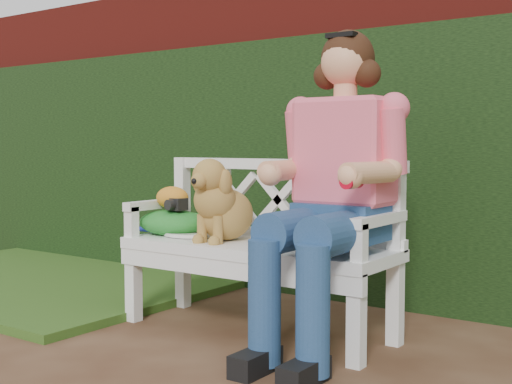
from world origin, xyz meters
The scene contains 11 objects.
ground centered at (0.00, 0.00, 0.00)m, with size 60.00×60.00×0.00m, color #3F2314.
brick_wall centered at (0.00, 1.90, 1.10)m, with size 10.00×0.30×2.20m, color maroon.
ivy_hedge centered at (0.00, 1.68, 0.85)m, with size 10.00×0.18×1.70m, color #213F16.
grass_left centered at (-2.40, 0.90, 0.03)m, with size 2.60×2.00×0.05m, color #1B3514.
garden_bench centered at (-0.38, 0.71, 0.24)m, with size 1.58×0.60×0.48m, color white, non-canonical shape.
seated_woman centered at (0.13, 0.69, 0.80)m, with size 0.68×0.90×1.60m, color #FF547C, non-canonical shape.
dog centered at (-0.57, 0.67, 0.71)m, with size 0.30×0.41×0.45m, color #9B6A36, non-canonical shape.
tennis_racket centered at (-0.87, 0.70, 0.49)m, with size 0.60×0.25×0.03m, color silver, non-canonical shape.
green_bag centered at (-0.97, 0.71, 0.55)m, with size 0.43×0.33×0.15m, color #248E29, non-canonical shape.
camera_item centered at (-0.91, 0.68, 0.66)m, with size 0.10×0.08×0.07m, color black.
baseball_glove centered at (-0.98, 0.72, 0.69)m, with size 0.21×0.15×0.13m, color orange.
Camera 1 is at (1.70, -2.22, 1.00)m, focal length 48.00 mm.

